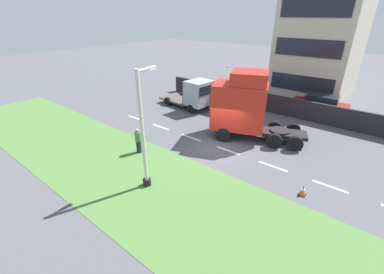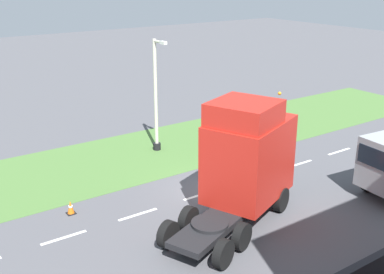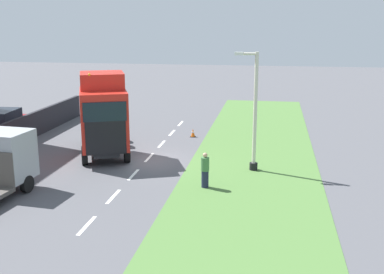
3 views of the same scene
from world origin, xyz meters
TOP-DOWN VIEW (x-y plane):
  - ground_plane at (0.00, 0.00)m, footprint 120.00×120.00m
  - grass_verge at (-6.00, 0.00)m, footprint 7.00×44.00m
  - lane_markings at (0.00, -0.70)m, footprint 0.16×21.00m
  - lorry_cab at (2.48, -0.25)m, footprint 4.77×6.96m
  - parked_car at (10.81, -3.58)m, footprint 2.24×4.77m
  - lamp_post at (-6.01, 0.67)m, footprint 1.33×0.43m
  - pedestrian at (-3.91, 3.80)m, footprint 0.39×0.39m
  - traffic_cone_lead at (-1.67, -6.15)m, footprint 0.36×0.36m

SIDE VIEW (x-z plane):
  - ground_plane at x=0.00m, z-range 0.00..0.00m
  - lane_markings at x=0.00m, z-range 0.00..0.00m
  - grass_verge at x=-6.00m, z-range 0.00..0.01m
  - traffic_cone_lead at x=-1.67m, z-range -0.01..0.57m
  - pedestrian at x=-3.91m, z-range -0.02..1.70m
  - parked_car at x=10.81m, z-range -0.02..1.90m
  - lorry_cab at x=2.48m, z-range -0.07..4.97m
  - lamp_post at x=-6.01m, z-range -0.35..5.85m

